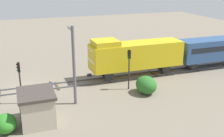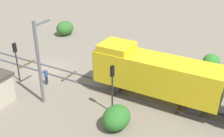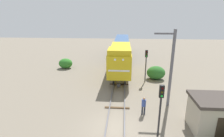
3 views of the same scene
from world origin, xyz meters
The scene contains 11 objects.
ground_plane centered at (0.00, 0.00, 0.00)m, with size 106.94×106.94×0.00m, color #756B5B.
railway_track centered at (0.00, 0.00, 0.07)m, with size 2.40×71.29×0.16m.
locomotive centered at (0.00, 12.30, 2.77)m, with size 2.90×11.60×4.60m.
passenger_car_leading centered at (0.00, 25.63, 2.52)m, with size 2.84×14.00×3.66m.
traffic_signal_near centered at (3.20, -0.84, 2.84)m, with size 0.32×0.34×4.08m.
traffic_signal_mid centered at (3.40, 10.07, 3.00)m, with size 0.32×0.34×4.33m.
worker_near_track centered at (2.40, 2.04, 1.00)m, with size 0.38×0.38×1.70m.
catenary_mast centered at (4.93, 3.93, 3.97)m, with size 1.94×0.28×7.45m.
relay_hut centered at (7.50, 0.20, 1.39)m, with size 3.50×2.90×2.74m.
bush_far centered at (5.01, 11.35, 0.92)m, with size 2.52×2.06×1.83m, color #2A6626.
bush_back centered at (-9.20, 15.48, 0.82)m, with size 2.26×1.85×1.64m, color #2C7326.
Camera 3 is at (0.60, -11.99, 8.67)m, focal length 28.00 mm.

